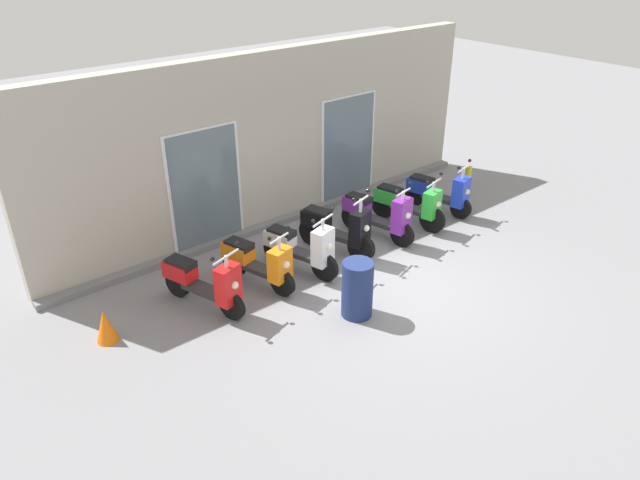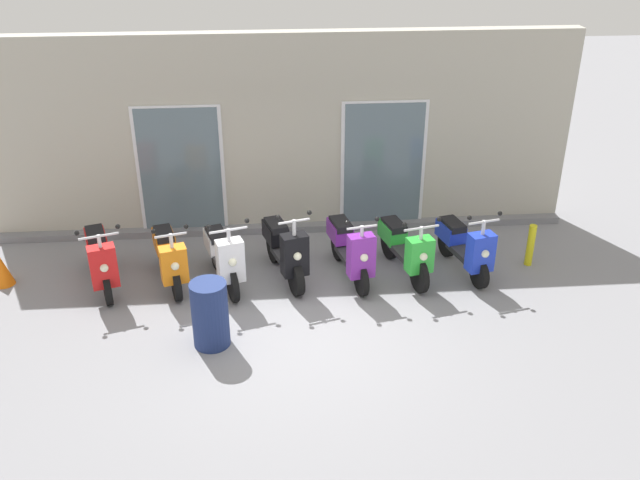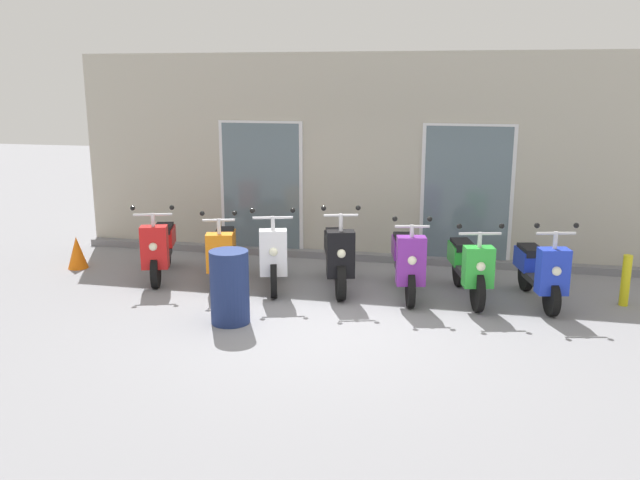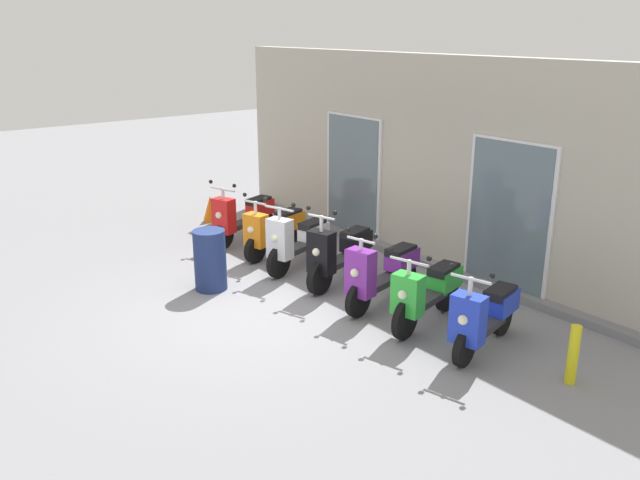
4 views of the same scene
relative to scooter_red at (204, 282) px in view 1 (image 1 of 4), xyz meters
The scene contains 12 objects.
ground_plane 3.15m from the scooter_red, 25.39° to the right, with size 40.00×40.00×0.00m, color gray.
storefront_facade 3.59m from the scooter_red, 34.04° to the left, with size 9.92×0.50×3.41m.
scooter_red is the anchor object (origin of this frame).
scooter_orange 1.02m from the scooter_red, ahead, with size 0.71×1.48×1.18m.
scooter_white 1.84m from the scooter_red, ahead, with size 0.77×1.52×1.27m.
scooter_black 2.77m from the scooter_red, ahead, with size 0.74×1.58×1.32m.
scooter_purple 3.77m from the scooter_red, ahead, with size 0.66×1.63×1.23m.
scooter_green 4.62m from the scooter_red, ahead, with size 0.74×1.63×1.17m.
scooter_blue 5.57m from the scooter_red, ahead, with size 0.70×1.50×1.22m.
traffic_cone 1.57m from the scooter_red, behind, with size 0.32×0.32×0.52m, color orange.
curb_bollard 6.69m from the scooter_red, ahead, with size 0.12×0.12×0.70m, color yellow.
trash_bin 2.39m from the scooter_red, 43.65° to the right, with size 0.49×0.49×0.93m, color navy.
Camera 1 is at (-6.33, -5.80, 5.41)m, focal length 33.05 mm.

